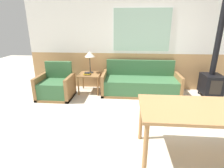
{
  "coord_description": "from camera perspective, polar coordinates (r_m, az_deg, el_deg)",
  "views": [
    {
      "loc": [
        -0.78,
        -2.42,
        1.81
      ],
      "look_at": [
        -1.08,
        1.23,
        0.57
      ],
      "focal_mm": 28.0,
      "sensor_mm": 36.0,
      "label": 1
    }
  ],
  "objects": [
    {
      "name": "ground_plane",
      "position": [
        3.12,
        19.14,
        -17.95
      ],
      "size": [
        16.0,
        16.0,
        0.0
      ],
      "primitive_type": "plane",
      "color": "beige"
    },
    {
      "name": "couch",
      "position": [
        4.84,
        9.18,
        -0.13
      ],
      "size": [
        2.06,
        0.83,
        0.88
      ],
      "color": "olive",
      "rests_on": "ground_plane"
    },
    {
      "name": "book_stack",
      "position": [
        4.78,
        -8.09,
        3.35
      ],
      "size": [
        0.19,
        0.16,
        0.06
      ],
      "color": "black",
      "rests_on": "side_table"
    },
    {
      "name": "wall_back",
      "position": [
        5.13,
        13.56,
        13.24
      ],
      "size": [
        7.2,
        0.09,
        2.7
      ],
      "color": "tan",
      "rests_on": "ground_plane"
    },
    {
      "name": "wood_stove",
      "position": [
        5.16,
        30.02,
        2.79
      ],
      "size": [
        0.46,
        0.54,
        2.51
      ],
      "color": "black",
      "rests_on": "ground_plane"
    },
    {
      "name": "table_lamp",
      "position": [
        4.86,
        -7.31,
        9.32
      ],
      "size": [
        0.28,
        0.28,
        0.6
      ],
      "color": "#262628",
      "rests_on": "side_table"
    },
    {
      "name": "side_table",
      "position": [
        4.89,
        -7.28,
        2.45
      ],
      "size": [
        0.58,
        0.58,
        0.53
      ],
      "color": "olive",
      "rests_on": "ground_plane"
    },
    {
      "name": "armchair",
      "position": [
        4.76,
        -17.83,
        -1.01
      ],
      "size": [
        0.86,
        0.74,
        0.9
      ],
      "rotation": [
        0.0,
        0.0,
        0.03
      ],
      "color": "olive",
      "rests_on": "ground_plane"
    },
    {
      "name": "dining_table",
      "position": [
        2.71,
        30.91,
        -8.29
      ],
      "size": [
        2.0,
        0.85,
        0.78
      ],
      "color": "#9E7042",
      "rests_on": "ground_plane"
    }
  ]
}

